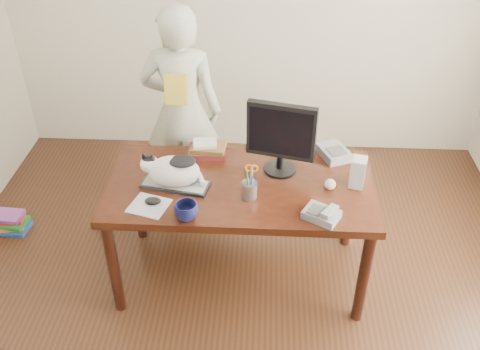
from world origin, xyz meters
name	(u,v)px	position (x,y,z in m)	size (l,w,h in m)	color
room	(233,155)	(0.00, 0.00, 1.35)	(4.50, 4.50, 4.50)	black
desk	(241,195)	(0.00, 0.68, 0.60)	(1.60, 0.80, 0.75)	black
keyboard	(175,184)	(-0.39, 0.56, 0.76)	(0.42, 0.22, 0.02)	black
cat	(172,170)	(-0.40, 0.56, 0.87)	(0.40, 0.24, 0.22)	white
monitor	(281,135)	(0.23, 0.74, 1.01)	(0.41, 0.24, 0.47)	black
pen_cup	(250,188)	(0.06, 0.48, 0.81)	(0.10, 0.10, 0.23)	gray
mousepad	(149,206)	(-0.51, 0.36, 0.75)	(0.25, 0.24, 0.00)	silver
mouse	(153,201)	(-0.49, 0.38, 0.77)	(0.11, 0.09, 0.04)	black
coffee_mug	(186,211)	(-0.28, 0.26, 0.80)	(0.13, 0.13, 0.10)	black
phone	(322,214)	(0.46, 0.31, 0.78)	(0.23, 0.21, 0.09)	slate
speaker	(358,172)	(0.69, 0.62, 0.84)	(0.10, 0.11, 0.19)	#A8A8AB
baseball	(330,184)	(0.53, 0.58, 0.78)	(0.07, 0.07, 0.07)	white
book_stack	(207,149)	(-0.23, 0.92, 0.79)	(0.25, 0.19, 0.09)	#501515
calculator	(334,153)	(0.58, 0.93, 0.78)	(0.23, 0.26, 0.06)	slate
person	(182,111)	(-0.46, 1.40, 0.79)	(0.58, 0.38, 1.58)	white
held_book	(176,89)	(-0.46, 1.23, 1.05)	(0.15, 0.09, 0.21)	gold
book_pile_b	(11,222)	(-1.72, 0.95, 0.07)	(0.26, 0.20, 0.15)	#1B44A2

